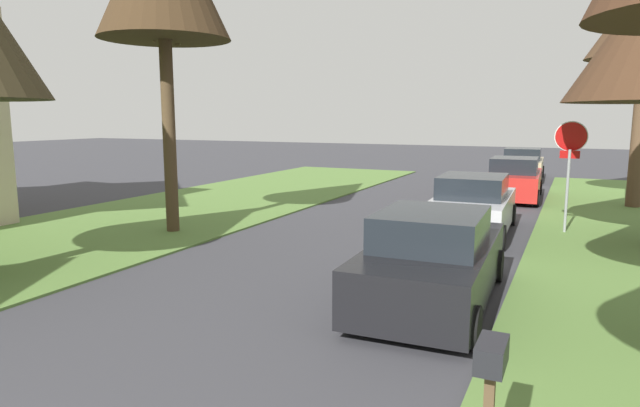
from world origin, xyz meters
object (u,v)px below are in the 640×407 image
Objects in this scene: parked_sedan_silver at (473,207)px; parked_sedan_red at (514,180)px; parked_sedan_tan at (522,165)px; curbside_mailbox at (491,373)px; parked_sedan_black at (433,261)px; stop_sign_far at (570,153)px.

parked_sedan_silver is 1.00× the size of parked_sedan_red.
curbside_mailbox is (1.88, -24.13, 0.33)m from parked_sedan_tan.
curbside_mailbox is (1.88, -10.25, 0.33)m from parked_sedan_silver.
curbside_mailbox is at bearing -84.79° from parked_sedan_red.
parked_sedan_silver is at bearing 93.49° from parked_sedan_black.
parked_sedan_black is 1.00× the size of parked_sedan_tan.
parked_sedan_red is at bearing 95.21° from curbside_mailbox.
parked_sedan_black is 4.69m from curbside_mailbox.
parked_sedan_tan is (0.00, 13.88, 0.00)m from parked_sedan_silver.
stop_sign_far reaches higher than parked_sedan_black.
curbside_mailbox is at bearing -79.59° from parked_sedan_silver.
parked_sedan_silver is at bearing -92.49° from parked_sedan_red.
parked_sedan_black is at bearing -88.98° from parked_sedan_tan.
parked_sedan_silver and parked_sedan_red have the same top height.
stop_sign_far is 7.26m from parked_sedan_black.
parked_sedan_silver reaches higher than curbside_mailbox.
parked_sedan_red is (-0.05, 12.88, 0.00)m from parked_sedan_black.
parked_sedan_black is 5.84m from parked_sedan_silver.
parked_sedan_silver is 7.05m from parked_sedan_red.
parked_sedan_red is 1.00× the size of parked_sedan_tan.
parked_sedan_tan is at bearing 91.02° from parked_sedan_black.
curbside_mailbox is (1.58, -17.30, 0.33)m from parked_sedan_red.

